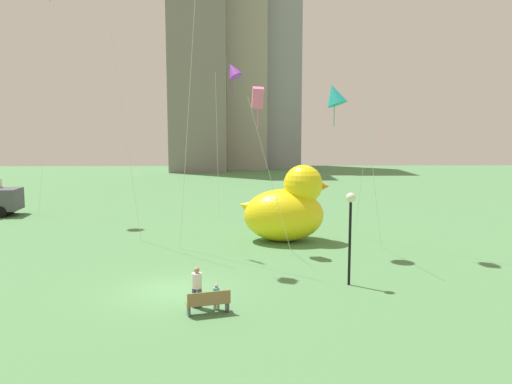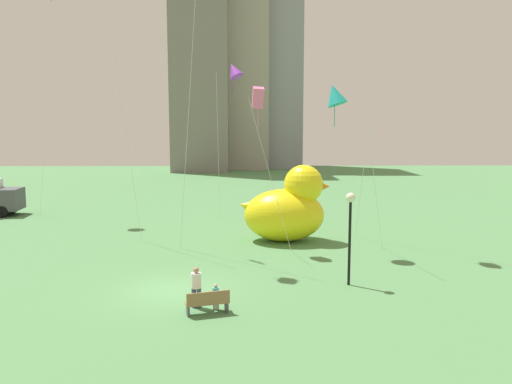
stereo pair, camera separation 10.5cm
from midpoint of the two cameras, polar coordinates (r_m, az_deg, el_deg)
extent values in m
plane|color=#518750|center=(22.23, -9.47, -10.88)|extent=(140.00, 140.00, 0.00)
cube|color=olive|center=(19.34, -5.58, -12.31)|extent=(1.68, 0.88, 0.06)
cube|color=olive|center=(19.07, -5.47, -11.78)|extent=(1.57, 0.50, 0.45)
cube|color=#47474C|center=(19.29, -7.75, -13.11)|extent=(0.18, 0.38, 0.39)
cube|color=#47474C|center=(19.57, -3.43, -12.75)|extent=(0.18, 0.38, 0.39)
cylinder|color=#38476B|center=(20.01, -7.10, -11.73)|extent=(0.18, 0.18, 0.78)
cylinder|color=#38476B|center=(20.00, -6.52, -11.74)|extent=(0.18, 0.18, 0.78)
cylinder|color=white|center=(19.79, -6.84, -9.87)|extent=(0.39, 0.39, 0.59)
sphere|color=#A87C5B|center=(19.68, -6.86, -8.73)|extent=(0.23, 0.23, 0.23)
cylinder|color=silver|center=(19.78, -4.82, -12.38)|extent=(0.11, 0.11, 0.49)
cylinder|color=silver|center=(19.77, -4.45, -12.38)|extent=(0.11, 0.11, 0.49)
cylinder|color=#4CBFC6|center=(19.63, -4.65, -11.19)|extent=(0.25, 0.25, 0.37)
sphere|color=#D8AD8C|center=(19.55, -4.65, -10.48)|extent=(0.14, 0.14, 0.14)
ellipsoid|color=yellow|center=(30.85, 3.03, -2.61)|extent=(4.88, 3.61, 3.18)
sphere|color=yellow|center=(30.70, 5.22, 0.86)|extent=(2.38, 2.38, 2.38)
cone|color=orange|center=(30.85, 7.19, 0.64)|extent=(1.07, 1.07, 1.07)
cone|color=yellow|center=(30.68, -0.92, -1.66)|extent=(1.46, 1.27, 1.53)
cylinder|color=black|center=(22.56, 10.38, -5.72)|extent=(0.12, 0.12, 3.72)
sphere|color=#EAEACC|center=(22.20, 10.50, -0.61)|extent=(0.42, 0.42, 0.42)
cube|color=#4C4C56|center=(44.24, -26.19, -0.73)|extent=(1.85, 2.42, 1.68)
cylinder|color=black|center=(44.42, -26.37, -1.81)|extent=(1.08, 2.46, 0.90)
cube|color=gray|center=(82.89, -6.51, 16.16)|extent=(8.77, 9.92, 39.42)
cube|color=#9E938C|center=(86.88, -2.12, 12.94)|extent=(9.52, 10.75, 30.87)
cube|color=gray|center=(90.43, 1.84, 16.17)|extent=(9.01, 11.15, 41.65)
cylinder|color=silver|center=(31.53, -15.71, 14.11)|extent=(2.45, 0.14, 21.57)
cylinder|color=silver|center=(39.13, -4.47, 5.37)|extent=(0.33, 2.52, 11.19)
cone|color=purple|center=(39.45, -2.68, 13.54)|extent=(1.83, 1.68, 1.49)
cylinder|color=purple|center=(39.36, -2.68, 12.23)|extent=(0.04, 0.04, 1.60)
cylinder|color=silver|center=(27.26, 1.49, 1.75)|extent=(2.46, 1.31, 8.53)
cube|color=pink|center=(28.37, 0.08, 10.58)|extent=(0.70, 0.93, 1.25)
cylinder|color=pink|center=(28.33, 0.08, 8.76)|extent=(0.04, 0.04, 1.60)
cylinder|color=silver|center=(42.58, -22.56, 9.45)|extent=(1.49, 1.84, 17.80)
cylinder|color=silver|center=(27.54, -7.74, 9.09)|extent=(1.47, 2.08, 15.58)
cylinder|color=silver|center=(27.41, 13.00, 1.72)|extent=(2.19, 3.96, 8.65)
cone|color=teal|center=(27.99, 8.73, 10.80)|extent=(1.72, 1.58, 1.39)
cylinder|color=teal|center=(27.95, 8.69, 8.96)|extent=(0.04, 0.04, 1.60)
cylinder|color=silver|center=(30.67, 12.72, 9.68)|extent=(0.95, 2.76, 16.54)
camera|label=1|loc=(0.05, -90.12, -0.02)|focal=35.52mm
camera|label=2|loc=(0.05, 89.88, 0.02)|focal=35.52mm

